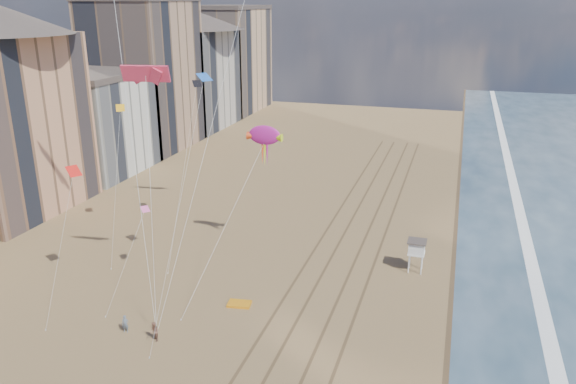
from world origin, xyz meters
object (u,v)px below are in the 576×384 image
at_px(kite_flyer_a, 125,324).
at_px(kite_flyer_b, 154,332).
at_px(show_kite, 264,136).
at_px(grounded_kite, 239,304).
at_px(lifeguard_stand, 417,248).

relative_size(kite_flyer_a, kite_flyer_b, 0.91).
bearing_deg(show_kite, grounded_kite, -84.08).
relative_size(lifeguard_stand, kite_flyer_b, 2.00).
bearing_deg(grounded_kite, lifeguard_stand, 30.16).
distance_m(grounded_kite, kite_flyer_a, 10.87).
distance_m(kite_flyer_a, kite_flyer_b, 3.24).
bearing_deg(lifeguard_stand, kite_flyer_b, -135.24).
height_order(lifeguard_stand, grounded_kite, lifeguard_stand).
relative_size(lifeguard_stand, kite_flyer_a, 2.19).
bearing_deg(grounded_kite, show_kite, 87.63).
distance_m(lifeguard_stand, kite_flyer_b, 28.89).
xyz_separation_m(grounded_kite, show_kite, (-1.16, 11.22, 14.21)).
relative_size(grounded_kite, kite_flyer_b, 1.23).
distance_m(lifeguard_stand, kite_flyer_a, 30.95).
bearing_deg(kite_flyer_b, show_kite, 116.10).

